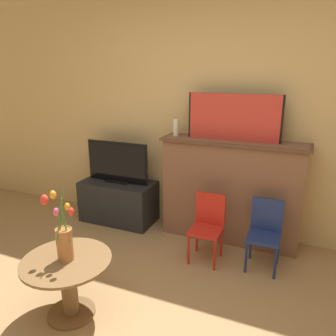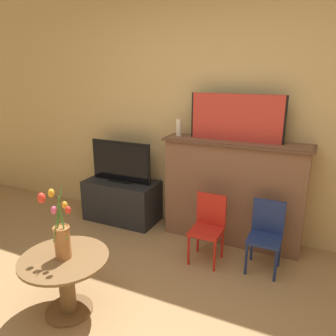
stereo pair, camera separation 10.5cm
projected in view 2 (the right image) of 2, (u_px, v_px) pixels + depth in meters
The scene contains 10 objects.
wall_back at pixel (217, 110), 3.43m from camera, with size 8.00×0.06×2.70m.
fireplace_mantel at pixel (233, 191), 3.38m from camera, with size 1.46×0.37×1.08m.
painting at pixel (236, 118), 3.18m from camera, with size 0.93×0.03×0.46m.
mantel_candle at pixel (179, 128), 3.46m from camera, with size 0.06×0.06×0.18m.
tv_stand at pixel (122, 200), 3.94m from camera, with size 0.87×0.45×0.49m.
tv_monitor at pixel (121, 162), 3.81m from camera, with size 0.77×0.12×0.48m.
chair_red at pixel (208, 224), 3.07m from camera, with size 0.28×0.28×0.64m.
chair_blue at pixel (266, 232), 2.93m from camera, with size 0.28×0.28×0.64m.
side_table at pixel (66, 276), 2.39m from camera, with size 0.64×0.64×0.46m.
vase_tulips at pixel (61, 235), 2.29m from camera, with size 0.23×0.22×0.54m.
Camera 2 is at (1.00, -1.22, 1.75)m, focal length 35.00 mm.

